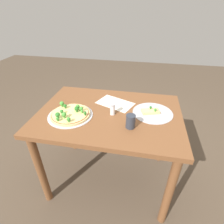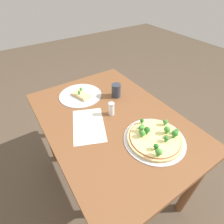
# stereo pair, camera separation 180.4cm
# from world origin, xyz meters

# --- Properties ---
(ground_plane) EXTENTS (8.00, 8.00, 0.00)m
(ground_plane) POSITION_xyz_m (0.00, 0.00, 0.00)
(ground_plane) COLOR brown
(dining_table) EXTENTS (1.11, 0.78, 0.77)m
(dining_table) POSITION_xyz_m (0.00, 0.00, 0.66)
(dining_table) COLOR brown
(dining_table) RESTS_ON ground_plane
(pizza_tray_whole) EXTENTS (0.34, 0.34, 0.07)m
(pizza_tray_whole) POSITION_xyz_m (0.28, 0.10, 0.79)
(pizza_tray_whole) COLOR #B7B7BC
(pizza_tray_whole) RESTS_ON dining_table
(pizza_tray_slice) EXTENTS (0.31, 0.31, 0.05)m
(pizza_tray_slice) POSITION_xyz_m (-0.32, -0.05, 0.78)
(pizza_tray_slice) COLOR #B7B7BC
(pizza_tray_slice) RESTS_ON dining_table
(drinking_cup) EXTENTS (0.06, 0.06, 0.10)m
(drinking_cup) POSITION_xyz_m (-0.18, 0.16, 0.82)
(drinking_cup) COLOR #2D333D
(drinking_cup) RESTS_ON dining_table
(condiment_shaker) EXTENTS (0.04, 0.04, 0.09)m
(condiment_shaker) POSITION_xyz_m (-0.03, 0.02, 0.82)
(condiment_shaker) COLOR silver
(condiment_shaker) RESTS_ON dining_table
(paper_menu) EXTENTS (0.34, 0.28, 0.00)m
(paper_menu) POSITION_xyz_m (-0.02, -0.15, 0.77)
(paper_menu) COLOR silver
(paper_menu) RESTS_ON dining_table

